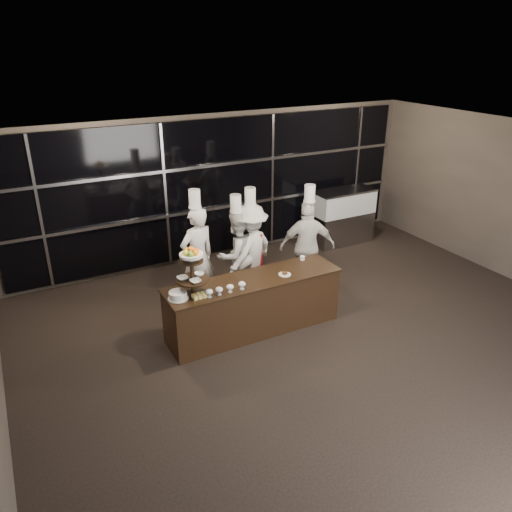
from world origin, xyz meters
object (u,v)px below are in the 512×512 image
layer_cake (178,295)px  buffet_counter (254,304)px  chef_d (307,246)px  display_case (343,214)px  chef_c (250,250)px  chef_a (198,256)px  display_stand (192,267)px  chef_b (236,254)px

layer_cake → buffet_counter: bearing=2.3°
buffet_counter → chef_d: bearing=28.2°
layer_cake → display_case: (4.79, 2.43, -0.29)m
buffet_counter → layer_cake: size_ratio=9.47×
chef_d → buffet_counter: bearing=-151.8°
buffet_counter → chef_c: bearing=64.9°
chef_a → display_stand: bearing=-114.5°
buffet_counter → display_stand: 1.33m
display_stand → chef_b: (1.28, 1.18, -0.52)m
layer_cake → chef_a: bearing=57.5°
display_case → chef_b: bearing=-159.9°
buffet_counter → layer_cake: layer_cake is taller
display_case → chef_a: size_ratio=0.67×
layer_cake → display_case: display_case is taller
layer_cake → chef_b: (1.53, 1.23, -0.15)m
chef_a → chef_c: (0.98, -0.07, -0.05)m
chef_b → chef_c: chef_c is taller
layer_cake → chef_a: chef_a is taller
layer_cake → display_stand: bearing=11.2°
buffet_counter → chef_b: size_ratio=1.48×
chef_b → display_case: bearing=20.1°
chef_a → chef_d: chef_a is taller
display_case → chef_c: 3.24m
buffet_counter → layer_cake: 1.35m
display_stand → display_case: size_ratio=0.53×
layer_cake → display_case: 5.38m
display_case → chef_a: (-3.98, -1.15, 0.24)m
chef_c → chef_d: bearing=-18.1°
chef_c → chef_d: chef_c is taller
chef_b → layer_cake: bearing=-141.1°
display_stand → layer_cake: 0.45m
display_case → chef_d: size_ratio=0.70×
chef_c → chef_b: bearing=172.5°
buffet_counter → display_case: display_case is taller
buffet_counter → chef_b: bearing=76.8°
chef_a → chef_c: bearing=-4.2°
chef_d → layer_cake: bearing=-162.6°
display_stand → chef_d: size_ratio=0.37×
display_stand → display_case: 5.16m
chef_a → chef_c: chef_a is taller
chef_a → chef_c: 0.99m
chef_b → chef_a: bearing=177.0°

